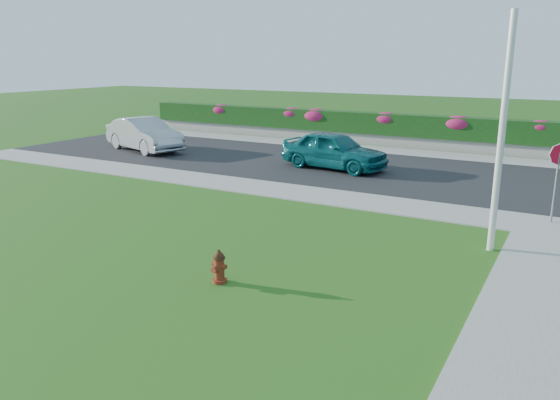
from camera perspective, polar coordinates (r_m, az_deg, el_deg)
The scene contains 18 objects.
ground at distance 11.35m, azimuth -15.11°, elevation -9.54°, with size 120.00×120.00×0.00m, color black.
street_far at distance 25.04m, azimuth -0.94°, elevation 4.26°, with size 26.00×8.00×0.04m, color black.
sidewalk_far at distance 21.57m, azimuth -9.97°, elevation 2.33°, with size 24.00×2.00×0.04m, color gray.
curb_corner at distance 16.89m, azimuth 26.76°, elevation -2.52°, with size 2.00×2.00×0.04m, color gray.
sidewalk_beyond at distance 27.95m, azimuth 11.45°, elevation 5.07°, with size 34.00×2.00×0.04m, color gray.
retaining_wall at distance 29.32m, azimuth 12.40°, elevation 6.01°, with size 34.00×0.40×0.60m, color gray.
hedge at distance 29.31m, azimuth 12.55°, elevation 7.68°, with size 32.00×0.90×1.10m, color black.
fire_hydrant at distance 11.47m, azimuth -6.38°, elevation -6.98°, with size 0.37×0.35×0.72m.
sedan_teal at distance 22.89m, azimuth 5.67°, elevation 5.21°, with size 1.82×4.53×1.54m, color #0C575B.
sedan_silver at distance 28.07m, azimuth -14.00°, elevation 6.67°, with size 1.70×4.89×1.61m, color #A3A6AB.
utility_pole at distance 13.70m, azimuth 22.15°, elevation 6.22°, with size 0.16×0.16×5.59m, color silver.
stop_sign at distance 16.91m, azimuth 27.07°, elevation 3.28°, with size 0.52×0.38×2.29m.
flower_clump_a at distance 34.21m, azimuth -6.12°, elevation 9.37°, with size 1.37×0.88×0.69m, color #B61F63.
flower_clump_b at distance 31.64m, azimuth 1.22°, elevation 9.05°, with size 1.29×0.83×0.65m, color #B61F63.
flower_clump_c at distance 30.94m, azimuth 3.79°, elevation 8.80°, with size 1.56×1.00×0.78m, color #B61F63.
flower_clump_d at distance 29.42m, azimuth 11.03°, elevation 8.33°, with size 1.36×0.88×0.68m, color #B61F63.
flower_clump_e at distance 28.48m, azimuth 18.12°, elevation 7.61°, with size 1.52×0.98×0.76m, color #B61F63.
flower_clump_f at distance 27.99m, azimuth 25.59°, elevation 6.92°, with size 1.20×0.77×0.60m, color #B61F63.
Camera 1 is at (7.43, -7.26, 4.56)m, focal length 35.00 mm.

